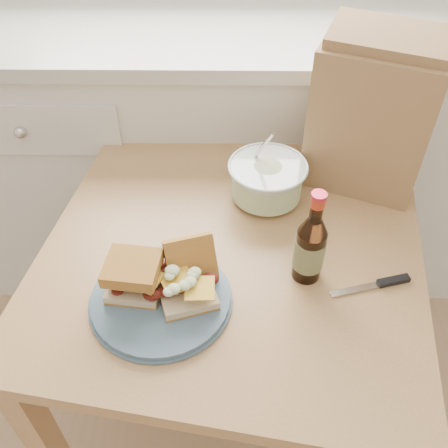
{
  "coord_description": "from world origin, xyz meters",
  "views": [
    {
      "loc": [
        0.08,
        0.22,
        1.53
      ],
      "look_at": [
        0.07,
        0.99,
        0.79
      ],
      "focal_mm": 40.0,
      "sensor_mm": 36.0,
      "label": 1
    }
  ],
  "objects_px": {
    "plate": "(161,299)",
    "paper_bag": "(371,118)",
    "beer_bottle": "(310,247)",
    "coleslaw_bowl": "(267,182)",
    "dining_table": "(232,273)"
  },
  "relations": [
    {
      "from": "plate",
      "to": "dining_table",
      "type": "bearing_deg",
      "value": 48.31
    },
    {
      "from": "plate",
      "to": "paper_bag",
      "type": "xyz_separation_m",
      "value": [
        0.47,
        0.41,
        0.17
      ]
    },
    {
      "from": "plate",
      "to": "coleslaw_bowl",
      "type": "xyz_separation_m",
      "value": [
        0.23,
        0.33,
        0.04
      ]
    },
    {
      "from": "dining_table",
      "to": "plate",
      "type": "bearing_deg",
      "value": -122.14
    },
    {
      "from": "coleslaw_bowl",
      "to": "paper_bag",
      "type": "xyz_separation_m",
      "value": [
        0.24,
        0.08,
        0.13
      ]
    },
    {
      "from": "coleslaw_bowl",
      "to": "paper_bag",
      "type": "distance_m",
      "value": 0.29
    },
    {
      "from": "paper_bag",
      "to": "beer_bottle",
      "type": "bearing_deg",
      "value": -94.7
    },
    {
      "from": "plate",
      "to": "paper_bag",
      "type": "bearing_deg",
      "value": 40.84
    },
    {
      "from": "plate",
      "to": "coleslaw_bowl",
      "type": "height_order",
      "value": "coleslaw_bowl"
    },
    {
      "from": "dining_table",
      "to": "beer_bottle",
      "type": "bearing_deg",
      "value": -19.89
    },
    {
      "from": "dining_table",
      "to": "coleslaw_bowl",
      "type": "distance_m",
      "value": 0.24
    },
    {
      "from": "coleslaw_bowl",
      "to": "paper_bag",
      "type": "height_order",
      "value": "paper_bag"
    },
    {
      "from": "dining_table",
      "to": "coleslaw_bowl",
      "type": "relative_size",
      "value": 5.06
    },
    {
      "from": "plate",
      "to": "coleslaw_bowl",
      "type": "bearing_deg",
      "value": 54.96
    },
    {
      "from": "dining_table",
      "to": "paper_bag",
      "type": "height_order",
      "value": "paper_bag"
    }
  ]
}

